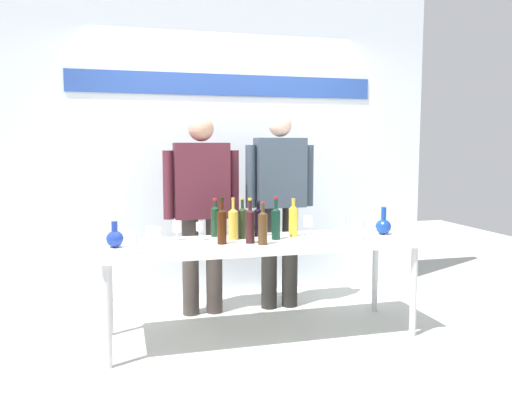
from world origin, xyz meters
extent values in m
plane|color=#B8BAB2|center=(0.00, 0.00, 0.00)|extent=(10.00, 10.00, 0.00)
cube|color=white|center=(0.00, 1.28, 1.50)|extent=(4.19, 0.10, 3.00)
cube|color=#2B4DA0|center=(0.00, 1.22, 2.02)|extent=(2.93, 0.01, 0.20)
cube|color=white|center=(0.00, 0.00, 0.71)|extent=(2.34, 0.70, 0.04)
cylinder|color=silver|center=(-1.11, -0.30, 0.34)|extent=(0.05, 0.05, 0.69)
cylinder|color=silver|center=(1.11, -0.30, 0.34)|extent=(0.05, 0.05, 0.69)
cylinder|color=silver|center=(-1.11, 0.30, 0.34)|extent=(0.05, 0.05, 0.69)
cylinder|color=silver|center=(1.11, 0.30, 0.34)|extent=(0.05, 0.05, 0.69)
sphere|color=navy|center=(-1.06, 0.03, 0.79)|extent=(0.12, 0.12, 0.12)
cylinder|color=navy|center=(-1.06, 0.03, 0.88)|extent=(0.04, 0.04, 0.08)
sphere|color=navy|center=(1.03, 0.03, 0.79)|extent=(0.12, 0.12, 0.12)
cylinder|color=navy|center=(1.03, 0.03, 0.90)|extent=(0.04, 0.04, 0.11)
cylinder|color=#3C342F|center=(-0.45, 0.64, 0.42)|extent=(0.14, 0.14, 0.83)
cylinder|color=#3C342F|center=(-0.24, 0.64, 0.42)|extent=(0.14, 0.14, 0.83)
cube|color=#501F2B|center=(-0.35, 0.64, 1.15)|extent=(0.45, 0.22, 0.63)
cylinder|color=#501F2B|center=(-0.62, 0.64, 1.12)|extent=(0.09, 0.09, 0.57)
cylinder|color=#501F2B|center=(-0.07, 0.64, 1.12)|extent=(0.09, 0.09, 0.57)
sphere|color=tan|center=(-0.35, 0.64, 1.58)|extent=(0.21, 0.21, 0.21)
cylinder|color=black|center=(0.25, 0.64, 0.45)|extent=(0.14, 0.14, 0.91)
cylinder|color=black|center=(0.44, 0.64, 0.45)|extent=(0.14, 0.14, 0.91)
cube|color=#384552|center=(0.35, 0.64, 1.21)|extent=(0.43, 0.22, 0.60)
cylinder|color=#384552|center=(0.08, 0.64, 1.18)|extent=(0.09, 0.09, 0.54)
cylinder|color=#384552|center=(0.61, 0.64, 1.18)|extent=(0.09, 0.09, 0.54)
sphere|color=beige|center=(0.35, 0.64, 1.62)|extent=(0.20, 0.20, 0.20)
cylinder|color=#103124|center=(0.13, 0.04, 0.84)|extent=(0.07, 0.07, 0.22)
cone|color=#103124|center=(0.13, 0.04, 0.96)|extent=(0.07, 0.07, 0.03)
cylinder|color=#103124|center=(0.13, 0.04, 0.99)|extent=(0.03, 0.03, 0.09)
cylinder|color=#B51916|center=(0.13, 0.04, 1.05)|extent=(0.03, 0.03, 0.02)
cylinder|color=#432C16|center=(-0.02, -0.13, 0.84)|extent=(0.07, 0.07, 0.22)
cone|color=#432C16|center=(-0.02, -0.13, 0.96)|extent=(0.07, 0.07, 0.03)
cylinder|color=#432C16|center=(-0.02, -0.13, 0.99)|extent=(0.02, 0.02, 0.08)
cylinder|color=#B12222|center=(-0.02, -0.13, 1.03)|extent=(0.03, 0.03, 0.02)
cylinder|color=#321516|center=(-0.10, -0.06, 0.84)|extent=(0.07, 0.07, 0.23)
cone|color=#321516|center=(-0.10, -0.06, 0.97)|extent=(0.07, 0.07, 0.03)
cylinder|color=#321516|center=(-0.10, -0.06, 1.00)|extent=(0.03, 0.03, 0.09)
cylinder|color=gold|center=(-0.10, -0.06, 1.05)|extent=(0.03, 0.03, 0.02)
cylinder|color=#14301D|center=(-0.29, 0.29, 0.84)|extent=(0.07, 0.07, 0.22)
cone|color=#14301D|center=(-0.29, 0.29, 0.96)|extent=(0.07, 0.07, 0.03)
cylinder|color=#14301D|center=(-0.29, 0.29, 0.98)|extent=(0.03, 0.03, 0.07)
cylinder|color=red|center=(-0.29, 0.29, 1.02)|extent=(0.03, 0.03, 0.02)
cylinder|color=#351606|center=(-0.30, -0.03, 0.85)|extent=(0.07, 0.07, 0.24)
cone|color=#351606|center=(-0.30, -0.03, 0.98)|extent=(0.07, 0.07, 0.03)
cylinder|color=#351606|center=(-0.30, -0.03, 1.01)|extent=(0.03, 0.03, 0.09)
cylinder|color=black|center=(-0.30, -0.03, 1.06)|extent=(0.03, 0.03, 0.02)
cylinder|color=gold|center=(0.30, 0.14, 0.84)|extent=(0.07, 0.07, 0.22)
cone|color=gold|center=(0.30, 0.14, 0.96)|extent=(0.07, 0.07, 0.03)
cylinder|color=gold|center=(0.30, 0.14, 0.98)|extent=(0.03, 0.03, 0.06)
cylinder|color=gold|center=(0.30, 0.14, 1.02)|extent=(0.03, 0.03, 0.02)
cylinder|color=black|center=(0.04, 0.22, 0.83)|extent=(0.07, 0.07, 0.20)
cone|color=black|center=(0.04, 0.22, 0.94)|extent=(0.07, 0.07, 0.03)
cylinder|color=black|center=(0.04, 0.22, 0.96)|extent=(0.03, 0.03, 0.06)
cylinder|color=black|center=(0.04, 0.22, 1.00)|extent=(0.03, 0.03, 0.02)
cylinder|color=#223119|center=(-0.11, 0.16, 0.84)|extent=(0.07, 0.07, 0.22)
cone|color=#223119|center=(-0.11, 0.16, 0.96)|extent=(0.07, 0.07, 0.03)
cylinder|color=#223119|center=(-0.11, 0.16, 0.99)|extent=(0.02, 0.02, 0.08)
cylinder|color=gold|center=(-0.11, 0.16, 1.04)|extent=(0.03, 0.03, 0.02)
cylinder|color=gold|center=(-0.19, 0.11, 0.84)|extent=(0.07, 0.07, 0.22)
cone|color=gold|center=(-0.19, 0.11, 0.96)|extent=(0.07, 0.07, 0.03)
cylinder|color=gold|center=(-0.19, 0.11, 0.99)|extent=(0.02, 0.02, 0.09)
cylinder|color=gold|center=(-0.19, 0.11, 1.04)|extent=(0.03, 0.03, 0.02)
cylinder|color=white|center=(-0.78, -0.15, 0.73)|extent=(0.06, 0.06, 0.00)
cylinder|color=white|center=(-0.78, -0.15, 0.76)|extent=(0.01, 0.01, 0.06)
cylinder|color=white|center=(-0.78, -0.15, 0.84)|extent=(0.07, 0.07, 0.09)
cylinder|color=white|center=(-0.93, -0.25, 0.73)|extent=(0.05, 0.05, 0.00)
cylinder|color=white|center=(-0.93, -0.25, 0.76)|extent=(0.01, 0.01, 0.06)
cylinder|color=white|center=(-0.93, -0.25, 0.84)|extent=(0.07, 0.07, 0.09)
cylinder|color=white|center=(-0.81, -0.01, 0.73)|extent=(0.06, 0.06, 0.00)
cylinder|color=white|center=(-0.81, -0.01, 0.77)|extent=(0.01, 0.01, 0.08)
cylinder|color=white|center=(-0.81, -0.01, 0.84)|extent=(0.07, 0.07, 0.07)
cylinder|color=white|center=(-0.44, 0.14, 0.73)|extent=(0.06, 0.06, 0.00)
cylinder|color=white|center=(-0.44, 0.14, 0.77)|extent=(0.01, 0.01, 0.07)
cylinder|color=white|center=(-0.44, 0.14, 0.84)|extent=(0.06, 0.06, 0.07)
cylinder|color=white|center=(-0.60, 0.20, 0.73)|extent=(0.05, 0.05, 0.00)
cylinder|color=white|center=(-0.60, 0.20, 0.76)|extent=(0.01, 0.01, 0.06)
cylinder|color=white|center=(-0.60, 0.20, 0.84)|extent=(0.07, 0.07, 0.08)
cylinder|color=white|center=(0.45, 0.22, 0.73)|extent=(0.06, 0.06, 0.00)
cylinder|color=white|center=(0.45, 0.22, 0.76)|extent=(0.01, 0.01, 0.06)
cylinder|color=white|center=(0.45, 0.22, 0.83)|extent=(0.07, 0.07, 0.08)
cylinder|color=white|center=(0.73, -0.14, 0.73)|extent=(0.06, 0.06, 0.00)
cylinder|color=white|center=(0.73, -0.14, 0.77)|extent=(0.01, 0.01, 0.08)
cylinder|color=white|center=(0.73, -0.14, 0.85)|extent=(0.07, 0.07, 0.08)
cylinder|color=white|center=(0.74, 0.20, 0.73)|extent=(0.06, 0.06, 0.00)
cylinder|color=white|center=(0.74, 0.20, 0.76)|extent=(0.01, 0.01, 0.07)
cylinder|color=white|center=(0.74, 0.20, 0.84)|extent=(0.06, 0.06, 0.08)
camera|label=1|loc=(-1.01, -3.66, 1.44)|focal=36.09mm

